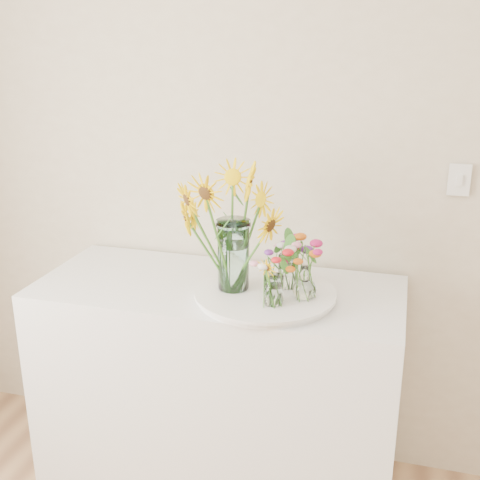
{
  "coord_description": "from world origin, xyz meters",
  "views": [
    {
      "loc": [
        0.17,
        -0.09,
        1.8
      ],
      "look_at": [
        -0.38,
        1.84,
        1.12
      ],
      "focal_mm": 45.0,
      "sensor_mm": 36.0,
      "label": 1
    }
  ],
  "objects_px": {
    "counter": "(219,388)",
    "small_vase_b": "(305,283)",
    "tray": "(265,296)",
    "small_vase_a": "(274,290)",
    "mason_jar": "(233,255)",
    "small_vase_c": "(288,272)"
  },
  "relations": [
    {
      "from": "tray",
      "to": "small_vase_c",
      "type": "bearing_deg",
      "value": 43.63
    },
    {
      "from": "counter",
      "to": "tray",
      "type": "bearing_deg",
      "value": -19.08
    },
    {
      "from": "small_vase_b",
      "to": "tray",
      "type": "bearing_deg",
      "value": 174.23
    },
    {
      "from": "tray",
      "to": "mason_jar",
      "type": "xyz_separation_m",
      "value": [
        -0.12,
        -0.0,
        0.15
      ]
    },
    {
      "from": "tray",
      "to": "small_vase_b",
      "type": "height_order",
      "value": "small_vase_b"
    },
    {
      "from": "tray",
      "to": "small_vase_a",
      "type": "relative_size",
      "value": 4.41
    },
    {
      "from": "tray",
      "to": "small_vase_a",
      "type": "xyz_separation_m",
      "value": [
        0.05,
        -0.1,
        0.07
      ]
    },
    {
      "from": "counter",
      "to": "small_vase_b",
      "type": "distance_m",
      "value": 0.64
    },
    {
      "from": "mason_jar",
      "to": "small_vase_b",
      "type": "distance_m",
      "value": 0.27
    },
    {
      "from": "counter",
      "to": "small_vase_a",
      "type": "relative_size",
      "value": 12.6
    },
    {
      "from": "tray",
      "to": "small_vase_b",
      "type": "xyz_separation_m",
      "value": [
        0.15,
        -0.01,
        0.07
      ]
    },
    {
      "from": "mason_jar",
      "to": "small_vase_c",
      "type": "height_order",
      "value": "mason_jar"
    },
    {
      "from": "tray",
      "to": "mason_jar",
      "type": "distance_m",
      "value": 0.19
    },
    {
      "from": "small_vase_a",
      "to": "small_vase_c",
      "type": "relative_size",
      "value": 0.87
    },
    {
      "from": "counter",
      "to": "small_vase_b",
      "type": "height_order",
      "value": "small_vase_b"
    },
    {
      "from": "mason_jar",
      "to": "tray",
      "type": "bearing_deg",
      "value": 1.04
    },
    {
      "from": "mason_jar",
      "to": "counter",
      "type": "bearing_deg",
      "value": 139.15
    },
    {
      "from": "counter",
      "to": "small_vase_b",
      "type": "xyz_separation_m",
      "value": [
        0.35,
        -0.08,
        0.54
      ]
    },
    {
      "from": "mason_jar",
      "to": "small_vase_a",
      "type": "xyz_separation_m",
      "value": [
        0.17,
        -0.1,
        -0.08
      ]
    },
    {
      "from": "small_vase_c",
      "to": "small_vase_a",
      "type": "bearing_deg",
      "value": -95.84
    },
    {
      "from": "mason_jar",
      "to": "small_vase_a",
      "type": "relative_size",
      "value": 2.4
    },
    {
      "from": "small_vase_a",
      "to": "small_vase_c",
      "type": "xyz_separation_m",
      "value": [
        0.02,
        0.17,
        0.01
      ]
    }
  ]
}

